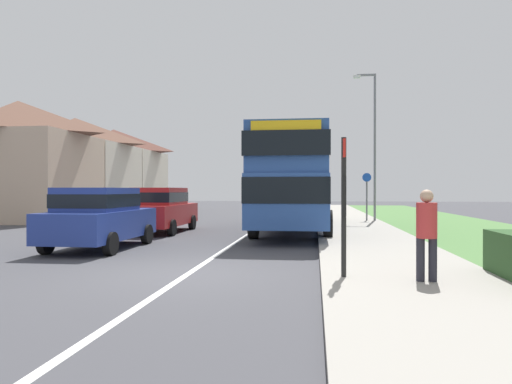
# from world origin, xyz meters

# --- Properties ---
(ground_plane) EXTENTS (120.00, 120.00, 0.00)m
(ground_plane) POSITION_xyz_m (0.00, 0.00, 0.00)
(ground_plane) COLOR #424247
(lane_marking_centre) EXTENTS (0.14, 60.00, 0.01)m
(lane_marking_centre) POSITION_xyz_m (0.00, 8.00, 0.00)
(lane_marking_centre) COLOR silver
(lane_marking_centre) RESTS_ON ground_plane
(pavement_near_side) EXTENTS (3.20, 68.00, 0.12)m
(pavement_near_side) POSITION_xyz_m (4.20, 6.00, 0.06)
(pavement_near_side) COLOR #9E998E
(pavement_near_side) RESTS_ON ground_plane
(double_decker_bus) EXTENTS (2.80, 11.34, 3.70)m
(double_decker_bus) POSITION_xyz_m (1.67, 9.83, 2.14)
(double_decker_bus) COLOR #284C93
(double_decker_bus) RESTS_ON ground_plane
(parked_car_blue) EXTENTS (1.96, 4.15, 1.72)m
(parked_car_blue) POSITION_xyz_m (-3.53, 3.45, 0.94)
(parked_car_blue) COLOR navy
(parked_car_blue) RESTS_ON ground_plane
(parked_car_red) EXTENTS (1.87, 4.55, 1.75)m
(parked_car_red) POSITION_xyz_m (-3.48, 8.64, 0.95)
(parked_car_red) COLOR #B21E1E
(parked_car_red) RESTS_ON ground_plane
(pedestrian_at_stop) EXTENTS (0.34, 0.34, 1.67)m
(pedestrian_at_stop) POSITION_xyz_m (4.36, -0.84, 0.98)
(pedestrian_at_stop) COLOR #23232D
(pedestrian_at_stop) RESTS_ON ground_plane
(bus_stop_sign) EXTENTS (0.09, 0.52, 2.60)m
(bus_stop_sign) POSITION_xyz_m (3.00, -0.58, 1.54)
(bus_stop_sign) COLOR black
(bus_stop_sign) RESTS_ON ground_plane
(cycle_route_sign) EXTENTS (0.44, 0.08, 2.52)m
(cycle_route_sign) POSITION_xyz_m (5.09, 15.07, 1.43)
(cycle_route_sign) COLOR slate
(cycle_route_sign) RESTS_ON ground_plane
(street_lamp_mid) EXTENTS (1.14, 0.20, 7.59)m
(street_lamp_mid) POSITION_xyz_m (5.42, 15.38, 4.35)
(street_lamp_mid) COLOR slate
(street_lamp_mid) RESTS_ON ground_plane
(house_terrace_far_side) EXTENTS (7.05, 17.99, 6.48)m
(house_terrace_far_side) POSITION_xyz_m (-13.43, 20.40, 3.24)
(house_terrace_far_side) COLOR #C1A88E
(house_terrace_far_side) RESTS_ON ground_plane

